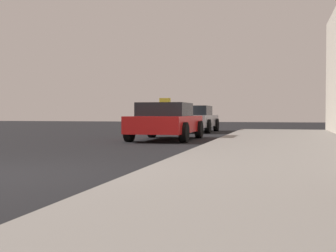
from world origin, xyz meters
TOP-DOWN VIEW (x-y plane):
  - ground_plane at (0.00, 0.00)m, footprint 80.00×80.00m
  - sidewalk at (4.00, 0.00)m, footprint 4.00×32.00m
  - car_red at (0.05, 9.05)m, footprint 2.02×4.06m
  - car_silver at (-0.22, 15.58)m, footprint 1.96×4.10m

SIDE VIEW (x-z plane):
  - ground_plane at x=0.00m, z-range 0.00..0.00m
  - sidewalk at x=4.00m, z-range 0.00..0.15m
  - car_silver at x=-0.22m, z-range 0.01..1.28m
  - car_red at x=0.05m, z-range -0.07..1.36m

